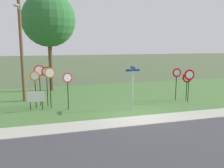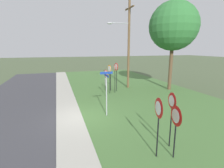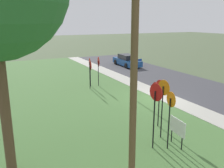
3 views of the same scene
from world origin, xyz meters
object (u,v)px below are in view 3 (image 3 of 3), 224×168
Objects in this scene: stop_sign_far_center at (155,100)px; yield_sign_far_left at (99,64)px; stop_sign_near_left at (160,93)px; utility_pole at (139,29)px; stop_sign_near_right at (170,108)px; yield_sign_near_right at (91,67)px; stop_sign_far_right at (155,102)px; stop_sign_far_left at (163,96)px; yield_sign_near_left at (90,66)px; parked_sedan_distant at (127,61)px; street_name_post at (136,76)px; notice_board at (177,128)px.

stop_sign_far_center is 10.34m from yield_sign_far_left.
utility_pole reaches higher than stop_sign_near_left.
yield_sign_near_right is (11.25, -0.86, -0.21)m from stop_sign_near_right.
utility_pole is at bearing 119.52° from stop_sign_near_right.
utility_pole reaches higher than stop_sign_far_right.
stop_sign_far_right reaches higher than stop_sign_far_center.
stop_sign_far_left reaches higher than yield_sign_far_left.
utility_pole reaches higher than yield_sign_near_left.
stop_sign_far_right is (0.31, 0.55, 0.29)m from stop_sign_near_right.
utility_pole reaches higher than yield_sign_near_right.
stop_sign_far_center is at bearing 155.94° from parked_sedan_distant.
stop_sign_near_right is at bearing 161.08° from street_name_post.
utility_pole is (-0.90, 2.19, 3.28)m from stop_sign_near_right.
stop_sign_near_left is 0.89× the size of stop_sign_far_center.
stop_sign_near_right is at bearing 157.43° from parked_sedan_distant.
stop_sign_far_right is 0.61× the size of parked_sedan_distant.
stop_sign_far_center reaches higher than stop_sign_near_right.
utility_pole is at bearing 153.21° from parked_sedan_distant.
yield_sign_near_right is at bearing 77.91° from yield_sign_far_left.
stop_sign_near_left is 2.40m from stop_sign_far_right.
stop_sign_far_right reaches higher than stop_sign_near_left.
stop_sign_near_right is 11.09m from yield_sign_far_left.
stop_sign_far_left is 0.29× the size of utility_pole.
street_name_post reaches higher than stop_sign_far_center.
street_name_post is at bearing -25.48° from stop_sign_near_left.
stop_sign_far_left is 10.07m from yield_sign_far_left.
street_name_post is at bearing -24.61° from stop_sign_far_left.
stop_sign_far_center reaches higher than parked_sedan_distant.
street_name_post reaches higher than yield_sign_far_left.
yield_sign_near_left reaches higher than stop_sign_near_left.
street_name_post is 9.00m from utility_pole.
stop_sign_far_left is 0.97× the size of street_name_post.
yield_sign_far_left reaches higher than parked_sedan_distant.
notice_board is 20.01m from parked_sedan_distant.
utility_pole is 5.13m from notice_board.
utility_pole is 2.00× the size of parked_sedan_distant.
stop_sign_far_left is at bearing -13.93° from stop_sign_near_right.
stop_sign_far_center reaches higher than notice_board.
yield_sign_near_right is (0.73, -0.34, -0.24)m from yield_sign_near_left.
yield_sign_near_left is (10.21, -1.07, -0.26)m from stop_sign_far_right.
stop_sign_near_right is 0.91× the size of stop_sign_far_center.
yield_sign_near_left is 1.00× the size of yield_sign_far_left.
parked_sedan_distant is (18.09, -8.96, -1.50)m from stop_sign_far_right.
stop_sign_far_center is 0.60m from stop_sign_far_right.
yield_sign_near_left is 12.17m from utility_pole.
notice_board is at bearing 158.66° from parked_sedan_distant.
yield_sign_near_right is at bearing 135.44° from parked_sedan_distant.
yield_sign_far_left is at bearing 138.91° from parked_sedan_distant.
yield_sign_near_right is 0.71m from yield_sign_far_left.
yield_sign_near_left is at bearing 21.39° from street_name_post.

